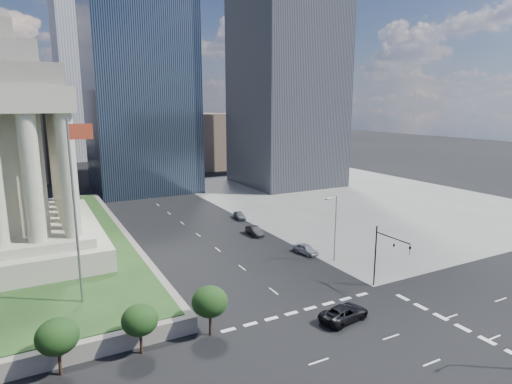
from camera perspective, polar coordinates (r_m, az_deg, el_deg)
ground at (r=128.14m, az=-16.02°, el=0.69°), size 500.00×500.00×0.00m
sidewalk_ne at (r=112.35m, az=12.35°, el=-0.60°), size 68.00×90.00×0.03m
flagpole at (r=48.60m, az=-22.91°, el=-1.22°), size 2.52×0.24×20.00m
midrise_glass at (r=121.80m, az=-15.36°, el=14.38°), size 26.00×26.00×60.00m
highrise_ne at (r=130.60m, az=4.19°, el=23.39°), size 26.00×28.00×100.00m
building_filler_ne at (r=164.41m, az=-7.47°, el=6.86°), size 20.00×30.00×20.00m
building_filler_nw at (r=153.74m, az=-29.82°, el=6.62°), size 24.00×30.00×28.00m
traffic_signal_ne at (r=56.12m, az=16.96°, el=-7.51°), size 0.30×5.74×8.00m
street_lamp_north at (r=64.54m, az=10.43°, el=-4.32°), size 2.13×0.22×10.00m
pickup_truck at (r=49.34m, az=11.69°, el=-15.51°), size 6.37×3.72×1.67m
parked_sedan_near at (r=68.46m, az=6.66°, el=-7.57°), size 4.78×2.53×1.55m
parked_sedan_mid at (r=77.49m, az=-0.20°, el=-5.21°), size 1.77×4.72×1.54m
parked_sedan_far at (r=88.34m, az=-2.21°, el=-3.12°), size 2.45×4.69×1.52m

